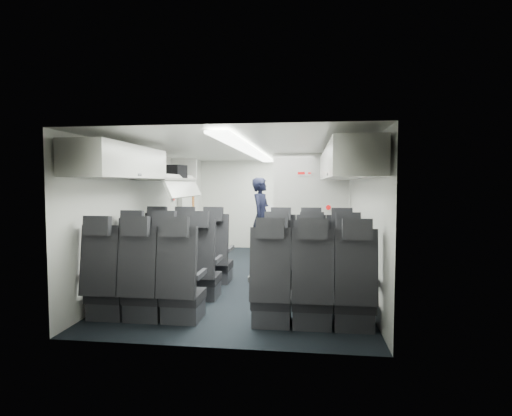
% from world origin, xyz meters
% --- Properties ---
extents(cabin_shell, '(3.41, 6.01, 2.16)m').
position_xyz_m(cabin_shell, '(0.00, 0.00, 1.12)').
color(cabin_shell, black).
rests_on(cabin_shell, ground).
extents(seat_row_front, '(3.33, 0.56, 1.24)m').
position_xyz_m(seat_row_front, '(-0.00, -0.53, 0.40)').
color(seat_row_front, black).
rests_on(seat_row_front, cabin_shell).
extents(seat_row_mid, '(3.33, 0.56, 1.24)m').
position_xyz_m(seat_row_mid, '(-0.00, -1.43, 0.40)').
color(seat_row_mid, black).
rests_on(seat_row_mid, cabin_shell).
extents(seat_row_rear, '(3.33, 0.56, 1.24)m').
position_xyz_m(seat_row_rear, '(-0.00, -2.33, 0.40)').
color(seat_row_rear, black).
rests_on(seat_row_rear, cabin_shell).
extents(overhead_bin_left_rear, '(0.53, 1.80, 0.40)m').
position_xyz_m(overhead_bin_left_rear, '(-1.40, -2.00, 1.86)').
color(overhead_bin_left_rear, silver).
rests_on(overhead_bin_left_rear, cabin_shell).
extents(overhead_bin_left_front_open, '(0.64, 1.70, 0.72)m').
position_xyz_m(overhead_bin_left_front_open, '(-1.44, -0.25, 1.74)').
color(overhead_bin_left_front_open, '#9E9E93').
rests_on(overhead_bin_left_front_open, cabin_shell).
extents(overhead_bin_right_rear, '(0.53, 1.80, 0.40)m').
position_xyz_m(overhead_bin_right_rear, '(1.40, -2.00, 1.86)').
color(overhead_bin_right_rear, silver).
rests_on(overhead_bin_right_rear, cabin_shell).
extents(overhead_bin_right_front, '(0.53, 1.70, 0.40)m').
position_xyz_m(overhead_bin_right_front, '(1.40, -0.25, 1.86)').
color(overhead_bin_right_front, silver).
rests_on(overhead_bin_right_front, cabin_shell).
extents(bulkhead_partition, '(1.40, 0.15, 2.13)m').
position_xyz_m(bulkhead_partition, '(0.98, 0.80, 1.08)').
color(bulkhead_partition, silver).
rests_on(bulkhead_partition, cabin_shell).
extents(galley_unit, '(0.85, 0.52, 1.90)m').
position_xyz_m(galley_unit, '(0.95, 2.72, 0.95)').
color(galley_unit, '#939399').
rests_on(galley_unit, cabin_shell).
extents(boarding_door, '(0.12, 1.27, 1.86)m').
position_xyz_m(boarding_door, '(-1.64, 1.55, 0.95)').
color(boarding_door, silver).
rests_on(boarding_door, cabin_shell).
extents(flight_attendant, '(0.55, 0.71, 1.72)m').
position_xyz_m(flight_attendant, '(-0.06, 1.78, 0.86)').
color(flight_attendant, black).
rests_on(flight_attendant, ground).
extents(carry_on_bag, '(0.50, 0.41, 0.26)m').
position_xyz_m(carry_on_bag, '(-1.40, -0.06, 1.77)').
color(carry_on_bag, black).
rests_on(carry_on_bag, overhead_bin_left_front_open).
extents(papers, '(0.18, 0.03, 0.13)m').
position_xyz_m(papers, '(0.13, 1.73, 1.05)').
color(papers, white).
rests_on(papers, flight_attendant).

